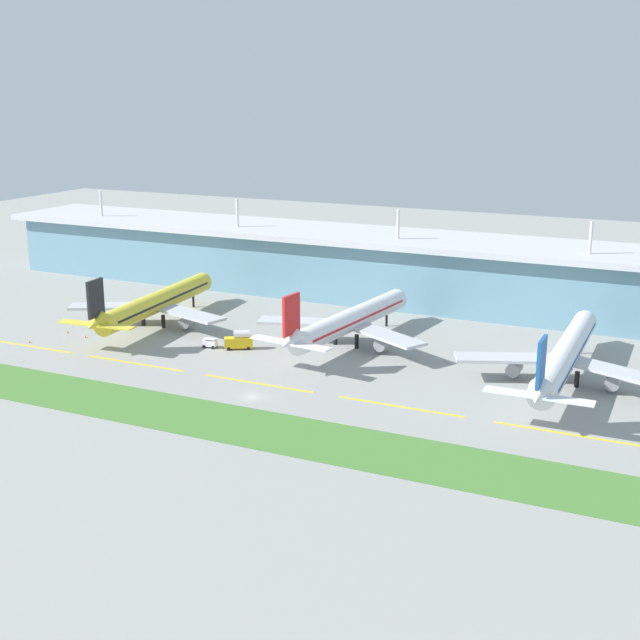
{
  "coord_description": "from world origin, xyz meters",
  "views": [
    {
      "loc": [
        86.92,
        -150.28,
        64.36
      ],
      "look_at": [
        -2.74,
        40.1,
        7.0
      ],
      "focal_mm": 47.7,
      "sensor_mm": 36.0,
      "label": 1
    }
  ],
  "objects_px": {
    "fuel_truck": "(239,340)",
    "safety_cone_left_wingtip": "(68,332)",
    "airliner_far": "(565,356)",
    "safety_cone_right_wingtip": "(29,341)",
    "airliner_middle": "(349,321)",
    "safety_cone_nose_front": "(85,336)",
    "baggage_cart": "(210,343)",
    "airliner_near": "(155,303)"
  },
  "relations": [
    {
      "from": "fuel_truck",
      "to": "safety_cone_left_wingtip",
      "type": "distance_m",
      "value": 50.41
    },
    {
      "from": "airliner_far",
      "to": "safety_cone_right_wingtip",
      "type": "xyz_separation_m",
      "value": [
        -132.32,
        -27.38,
        -6.11
      ]
    },
    {
      "from": "airliner_middle",
      "to": "safety_cone_nose_front",
      "type": "distance_m",
      "value": 70.88
    },
    {
      "from": "baggage_cart",
      "to": "safety_cone_left_wingtip",
      "type": "bearing_deg",
      "value": -173.19
    },
    {
      "from": "baggage_cart",
      "to": "fuel_truck",
      "type": "bearing_deg",
      "value": 17.48
    },
    {
      "from": "fuel_truck",
      "to": "safety_cone_nose_front",
      "type": "height_order",
      "value": "fuel_truck"
    },
    {
      "from": "airliner_near",
      "to": "airliner_middle",
      "type": "xyz_separation_m",
      "value": [
        56.7,
        5.62,
        -0.0
      ]
    },
    {
      "from": "airliner_near",
      "to": "airliner_middle",
      "type": "height_order",
      "value": "same"
    },
    {
      "from": "airliner_far",
      "to": "baggage_cart",
      "type": "xyz_separation_m",
      "value": [
        -86.98,
        -10.96,
        -5.19
      ]
    },
    {
      "from": "airliner_near",
      "to": "safety_cone_right_wingtip",
      "type": "relative_size",
      "value": 92.79
    },
    {
      "from": "fuel_truck",
      "to": "airliner_near",
      "type": "bearing_deg",
      "value": 163.6
    },
    {
      "from": "airliner_near",
      "to": "safety_cone_left_wingtip",
      "type": "relative_size",
      "value": 92.79
    },
    {
      "from": "fuel_truck",
      "to": "baggage_cart",
      "type": "height_order",
      "value": "fuel_truck"
    },
    {
      "from": "fuel_truck",
      "to": "safety_cone_right_wingtip",
      "type": "relative_size",
      "value": 10.75
    },
    {
      "from": "baggage_cart",
      "to": "safety_cone_nose_front",
      "type": "bearing_deg",
      "value": -169.58
    },
    {
      "from": "fuel_truck",
      "to": "baggage_cart",
      "type": "bearing_deg",
      "value": -162.52
    },
    {
      "from": "safety_cone_right_wingtip",
      "to": "safety_cone_left_wingtip",
      "type": "bearing_deg",
      "value": 75.73
    },
    {
      "from": "airliner_middle",
      "to": "baggage_cart",
      "type": "relative_size",
      "value": 16.75
    },
    {
      "from": "baggage_cart",
      "to": "airliner_middle",
      "type": "bearing_deg",
      "value": 29.36
    },
    {
      "from": "airliner_far",
      "to": "safety_cone_left_wingtip",
      "type": "height_order",
      "value": "airliner_far"
    },
    {
      "from": "airliner_middle",
      "to": "fuel_truck",
      "type": "height_order",
      "value": "airliner_middle"
    },
    {
      "from": "airliner_far",
      "to": "baggage_cart",
      "type": "bearing_deg",
      "value": -172.82
    },
    {
      "from": "airliner_near",
      "to": "airliner_far",
      "type": "relative_size",
      "value": 0.91
    },
    {
      "from": "fuel_truck",
      "to": "safety_cone_nose_front",
      "type": "relative_size",
      "value": 10.75
    },
    {
      "from": "airliner_middle",
      "to": "fuel_truck",
      "type": "distance_m",
      "value": 28.67
    },
    {
      "from": "airliner_far",
      "to": "baggage_cart",
      "type": "distance_m",
      "value": 87.82
    },
    {
      "from": "airliner_middle",
      "to": "safety_cone_right_wingtip",
      "type": "bearing_deg",
      "value": -156.06
    },
    {
      "from": "airliner_far",
      "to": "safety_cone_left_wingtip",
      "type": "distance_m",
      "value": 130.57
    },
    {
      "from": "fuel_truck",
      "to": "baggage_cart",
      "type": "xyz_separation_m",
      "value": [
        -7.38,
        -2.32,
        -1.0
      ]
    },
    {
      "from": "baggage_cart",
      "to": "safety_cone_left_wingtip",
      "type": "xyz_separation_m",
      "value": [
        -42.45,
        -5.07,
        -0.91
      ]
    },
    {
      "from": "baggage_cart",
      "to": "safety_cone_left_wingtip",
      "type": "relative_size",
      "value": 5.37
    },
    {
      "from": "safety_cone_left_wingtip",
      "to": "safety_cone_nose_front",
      "type": "height_order",
      "value": "same"
    },
    {
      "from": "airliner_near",
      "to": "airliner_middle",
      "type": "distance_m",
      "value": 56.98
    },
    {
      "from": "fuel_truck",
      "to": "safety_cone_left_wingtip",
      "type": "relative_size",
      "value": 10.75
    },
    {
      "from": "safety_cone_left_wingtip",
      "to": "safety_cone_right_wingtip",
      "type": "distance_m",
      "value": 11.7
    },
    {
      "from": "airliner_near",
      "to": "safety_cone_right_wingtip",
      "type": "distance_m",
      "value": 35.21
    },
    {
      "from": "airliner_near",
      "to": "safety_cone_right_wingtip",
      "type": "height_order",
      "value": "airliner_near"
    },
    {
      "from": "airliner_middle",
      "to": "safety_cone_right_wingtip",
      "type": "relative_size",
      "value": 90.0
    },
    {
      "from": "baggage_cart",
      "to": "airliner_far",
      "type": "bearing_deg",
      "value": 7.18
    },
    {
      "from": "airliner_near",
      "to": "fuel_truck",
      "type": "bearing_deg",
      "value": -16.4
    },
    {
      "from": "fuel_truck",
      "to": "airliner_far",
      "type": "bearing_deg",
      "value": 6.19
    },
    {
      "from": "airliner_far",
      "to": "airliner_near",
      "type": "bearing_deg",
      "value": 179.48
    }
  ]
}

